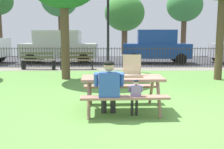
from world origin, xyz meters
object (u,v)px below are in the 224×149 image
at_px(child_at_table, 135,94).
at_px(park_bench_center, 77,61).
at_px(lamp_post_walkway, 108,12).
at_px(parked_car_right, 156,46).
at_px(far_tree_midleft, 59,0).
at_px(parked_car_center, 59,46).
at_px(far_tree_center, 125,13).
at_px(far_tree_midright, 185,6).
at_px(picnic_table_foreground, 122,84).
at_px(pizza_box_open, 132,71).
at_px(park_bench_left, 38,61).
at_px(adult_at_table, 109,86).

bearing_deg(child_at_table, park_bench_center, 105.70).
distance_m(park_bench_center, lamp_post_walkway, 2.80).
height_order(park_bench_center, parked_car_right, parked_car_right).
height_order(lamp_post_walkway, far_tree_midleft, far_tree_midleft).
bearing_deg(park_bench_center, parked_car_center, 116.03).
xyz_separation_m(far_tree_center, far_tree_midright, (5.08, 0.00, 0.61)).
distance_m(picnic_table_foreground, park_bench_center, 7.43).
height_order(pizza_box_open, park_bench_center, pizza_box_open).
xyz_separation_m(parked_car_right, far_tree_midleft, (-7.01, 7.22, 3.53)).
height_order(parked_car_right, far_tree_midright, far_tree_midright).
distance_m(park_bench_center, far_tree_midleft, 11.15).
xyz_separation_m(park_bench_left, far_tree_midright, (9.86, 10.03, 3.67)).
relative_size(adult_at_table, far_tree_center, 0.24).
height_order(adult_at_table, lamp_post_walkway, lamp_post_walkway).
height_order(adult_at_table, park_bench_left, adult_at_table).
bearing_deg(park_bench_center, far_tree_midleft, 104.65).
bearing_deg(lamp_post_walkway, park_bench_left, 178.56).
bearing_deg(parked_car_center, far_tree_midleft, 99.83).
distance_m(adult_at_table, far_tree_center, 17.98).
xyz_separation_m(pizza_box_open, adult_at_table, (-0.54, -0.67, -0.23)).
bearing_deg(park_bench_left, child_at_table, -62.23).
bearing_deg(adult_at_table, picnic_table_foreground, 59.48).
bearing_deg(park_bench_center, far_tree_center, 73.95).
height_order(park_bench_left, far_tree_center, far_tree_center).
xyz_separation_m(picnic_table_foreground, pizza_box_open, (0.23, 0.16, 0.28)).
bearing_deg(lamp_post_walkway, picnic_table_foreground, -86.99).
xyz_separation_m(park_bench_left, far_tree_center, (4.77, 10.03, 3.06)).
bearing_deg(far_tree_midright, child_at_table, -108.14).
relative_size(park_bench_left, parked_car_center, 0.37).
bearing_deg(lamp_post_walkway, park_bench_center, 176.81).
relative_size(far_tree_midleft, far_tree_midright, 1.08).
bearing_deg(park_bench_left, far_tree_center, 64.53).
height_order(picnic_table_foreground, far_tree_midright, far_tree_midright).
xyz_separation_m(park_bench_left, parked_car_right, (6.28, 2.80, 0.59)).
xyz_separation_m(pizza_box_open, park_bench_center, (-2.15, 7.01, -0.47)).
relative_size(picnic_table_foreground, parked_car_center, 0.42).
distance_m(parked_car_center, parked_car_right, 5.76).
xyz_separation_m(park_bench_center, far_tree_midright, (7.97, 10.03, 3.67)).
bearing_deg(child_at_table, far_tree_center, 87.67).
bearing_deg(park_bench_center, picnic_table_foreground, -75.00).
height_order(park_bench_center, far_tree_midleft, far_tree_midleft).
distance_m(pizza_box_open, far_tree_center, 17.25).
xyz_separation_m(parked_car_right, far_tree_midright, (3.58, 7.22, 3.07)).
bearing_deg(pizza_box_open, park_bench_center, 107.07).
bearing_deg(parked_car_right, adult_at_table, -104.79).
relative_size(picnic_table_foreground, far_tree_midright, 0.34).
height_order(child_at_table, far_tree_midright, far_tree_midright).
relative_size(park_bench_center, far_tree_midright, 0.29).
bearing_deg(picnic_table_foreground, adult_at_table, -120.52).
height_order(adult_at_table, far_tree_center, far_tree_center).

